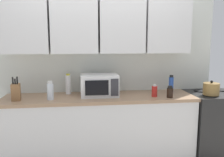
{
  "coord_description": "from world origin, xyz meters",
  "views": [
    {
      "loc": [
        -0.21,
        -3.26,
        1.6
      ],
      "look_at": [
        0.17,
        -0.25,
        1.12
      ],
      "focal_mm": 37.4,
      "sensor_mm": 36.0,
      "label": 1
    }
  ],
  "objects_px": {
    "bottle_white_jar": "(68,84)",
    "bottle_red_sauce": "(154,91)",
    "bottle_blue_cleaner": "(171,84)",
    "knife_block": "(16,92)",
    "kettle": "(211,89)",
    "bottle_clear_tall": "(50,91)",
    "bottle_soy_dark": "(170,92)",
    "microwave": "(100,85)",
    "stove_range": "(215,124)"
  },
  "relations": [
    {
      "from": "kettle",
      "to": "bottle_red_sauce",
      "type": "height_order",
      "value": "kettle"
    },
    {
      "from": "kettle",
      "to": "knife_block",
      "type": "bearing_deg",
      "value": 178.55
    },
    {
      "from": "kettle",
      "to": "microwave",
      "type": "xyz_separation_m",
      "value": [
        -1.45,
        0.19,
        0.05
      ]
    },
    {
      "from": "bottle_blue_cleaner",
      "to": "bottle_soy_dark",
      "type": "xyz_separation_m",
      "value": [
        -0.12,
        -0.27,
        -0.05
      ]
    },
    {
      "from": "bottle_blue_cleaner",
      "to": "bottle_red_sauce",
      "type": "height_order",
      "value": "bottle_blue_cleaner"
    },
    {
      "from": "stove_range",
      "to": "kettle",
      "type": "distance_m",
      "value": 0.58
    },
    {
      "from": "stove_range",
      "to": "bottle_soy_dark",
      "type": "xyz_separation_m",
      "value": [
        -0.74,
        -0.18,
        0.52
      ]
    },
    {
      "from": "microwave",
      "to": "knife_block",
      "type": "relative_size",
      "value": 1.66
    },
    {
      "from": "kettle",
      "to": "bottle_red_sauce",
      "type": "bearing_deg",
      "value": 176.86
    },
    {
      "from": "stove_range",
      "to": "bottle_clear_tall",
      "type": "bearing_deg",
      "value": -177.46
    },
    {
      "from": "bottle_white_jar",
      "to": "bottle_red_sauce",
      "type": "xyz_separation_m",
      "value": [
        1.11,
        -0.3,
        -0.06
      ]
    },
    {
      "from": "bottle_white_jar",
      "to": "bottle_soy_dark",
      "type": "bearing_deg",
      "value": -16.32
    },
    {
      "from": "microwave",
      "to": "kettle",
      "type": "bearing_deg",
      "value": -7.5
    },
    {
      "from": "knife_block",
      "to": "bottle_red_sauce",
      "type": "height_order",
      "value": "knife_block"
    },
    {
      "from": "knife_block",
      "to": "bottle_soy_dark",
      "type": "distance_m",
      "value": 1.89
    },
    {
      "from": "microwave",
      "to": "bottle_clear_tall",
      "type": "distance_m",
      "value": 0.63
    },
    {
      "from": "microwave",
      "to": "bottle_white_jar",
      "type": "height_order",
      "value": "microwave"
    },
    {
      "from": "stove_range",
      "to": "bottle_blue_cleaner",
      "type": "height_order",
      "value": "bottle_blue_cleaner"
    },
    {
      "from": "stove_range",
      "to": "knife_block",
      "type": "distance_m",
      "value": 2.69
    },
    {
      "from": "knife_block",
      "to": "bottle_white_jar",
      "type": "bearing_deg",
      "value": 24.69
    },
    {
      "from": "bottle_clear_tall",
      "to": "bottle_soy_dark",
      "type": "distance_m",
      "value": 1.49
    },
    {
      "from": "kettle",
      "to": "bottle_white_jar",
      "type": "distance_m",
      "value": 1.89
    },
    {
      "from": "kettle",
      "to": "bottle_blue_cleaner",
      "type": "distance_m",
      "value": 0.51
    },
    {
      "from": "bottle_blue_cleaner",
      "to": "bottle_white_jar",
      "type": "height_order",
      "value": "bottle_white_jar"
    },
    {
      "from": "bottle_red_sauce",
      "to": "bottle_clear_tall",
      "type": "bearing_deg",
      "value": -179.99
    },
    {
      "from": "kettle",
      "to": "bottle_soy_dark",
      "type": "relative_size",
      "value": 1.37
    },
    {
      "from": "bottle_clear_tall",
      "to": "bottle_soy_dark",
      "type": "xyz_separation_m",
      "value": [
        1.48,
        -0.08,
        -0.04
      ]
    },
    {
      "from": "bottle_soy_dark",
      "to": "bottle_white_jar",
      "type": "relative_size",
      "value": 0.54
    },
    {
      "from": "kettle",
      "to": "microwave",
      "type": "relative_size",
      "value": 0.43
    },
    {
      "from": "kettle",
      "to": "bottle_blue_cleaner",
      "type": "bearing_deg",
      "value": 153.09
    },
    {
      "from": "microwave",
      "to": "bottle_blue_cleaner",
      "type": "relative_size",
      "value": 1.94
    },
    {
      "from": "kettle",
      "to": "bottle_blue_cleaner",
      "type": "relative_size",
      "value": 0.83
    },
    {
      "from": "kettle",
      "to": "bottle_white_jar",
      "type": "bearing_deg",
      "value": 169.63
    },
    {
      "from": "bottle_red_sauce",
      "to": "microwave",
      "type": "bearing_deg",
      "value": 167.87
    },
    {
      "from": "bottle_blue_cleaner",
      "to": "bottle_white_jar",
      "type": "distance_m",
      "value": 1.41
    },
    {
      "from": "kettle",
      "to": "bottle_red_sauce",
      "type": "distance_m",
      "value": 0.75
    },
    {
      "from": "stove_range",
      "to": "bottle_blue_cleaner",
      "type": "bearing_deg",
      "value": 171.67
    },
    {
      "from": "bottle_red_sauce",
      "to": "bottle_blue_cleaner",
      "type": "bearing_deg",
      "value": 32.82
    },
    {
      "from": "kettle",
      "to": "bottle_clear_tall",
      "type": "xyz_separation_m",
      "value": [
        -2.06,
        0.04,
        0.02
      ]
    },
    {
      "from": "bottle_white_jar",
      "to": "bottle_red_sauce",
      "type": "relative_size",
      "value": 1.79
    },
    {
      "from": "stove_range",
      "to": "bottle_soy_dark",
      "type": "bearing_deg",
      "value": -166.7
    },
    {
      "from": "knife_block",
      "to": "bottle_soy_dark",
      "type": "xyz_separation_m",
      "value": [
        1.89,
        -0.1,
        -0.03
      ]
    },
    {
      "from": "stove_range",
      "to": "microwave",
      "type": "bearing_deg",
      "value": 178.22
    },
    {
      "from": "bottle_blue_cleaner",
      "to": "bottle_red_sauce",
      "type": "relative_size",
      "value": 1.61
    },
    {
      "from": "knife_block",
      "to": "microwave",
      "type": "bearing_deg",
      "value": 7.15
    },
    {
      "from": "microwave",
      "to": "bottle_blue_cleaner",
      "type": "height_order",
      "value": "microwave"
    },
    {
      "from": "kettle",
      "to": "bottle_white_jar",
      "type": "height_order",
      "value": "bottle_white_jar"
    },
    {
      "from": "bottle_white_jar",
      "to": "bottle_red_sauce",
      "type": "bearing_deg",
      "value": -15.1
    },
    {
      "from": "bottle_soy_dark",
      "to": "bottle_white_jar",
      "type": "xyz_separation_m",
      "value": [
        -1.29,
        0.38,
        0.06
      ]
    },
    {
      "from": "bottle_blue_cleaner",
      "to": "bottle_clear_tall",
      "type": "relative_size",
      "value": 1.08
    }
  ]
}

